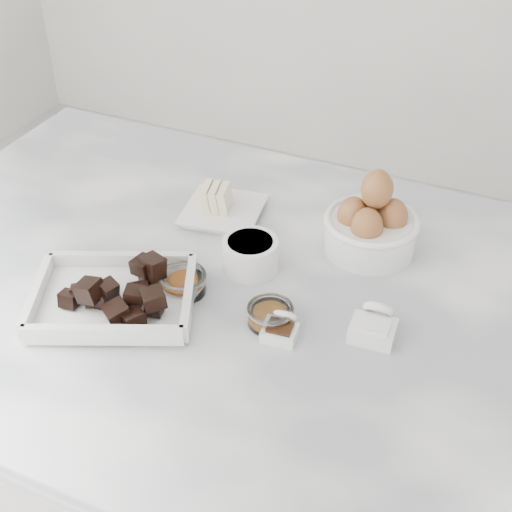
{
  "coord_description": "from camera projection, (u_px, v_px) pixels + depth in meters",
  "views": [
    {
      "loc": [
        0.37,
        -0.74,
        1.62
      ],
      "look_at": [
        0.02,
        0.03,
        0.98
      ],
      "focal_mm": 50.0,
      "sensor_mm": 36.0,
      "label": 1
    }
  ],
  "objects": [
    {
      "name": "honey_bowl",
      "position": [
        270.0,
        315.0,
        0.99
      ],
      "size": [
        0.07,
        0.07,
        0.03
      ],
      "color": "white",
      "rests_on": "marble_slab"
    },
    {
      "name": "cabinet",
      "position": [
        240.0,
        483.0,
        1.36
      ],
      "size": [
        1.1,
        0.7,
        0.9
      ],
      "primitive_type": "cube",
      "color": "beige",
      "rests_on": "ground"
    },
    {
      "name": "vanilla_spoon",
      "position": [
        281.0,
        328.0,
        0.97
      ],
      "size": [
        0.05,
        0.06,
        0.04
      ],
      "color": "white",
      "rests_on": "marble_slab"
    },
    {
      "name": "chocolate_dish",
      "position": [
        113.0,
        293.0,
        1.01
      ],
      "size": [
        0.28,
        0.25,
        0.06
      ],
      "color": "white",
      "rests_on": "marble_slab"
    },
    {
      "name": "salt_spoon",
      "position": [
        374.0,
        325.0,
        0.97
      ],
      "size": [
        0.06,
        0.08,
        0.05
      ],
      "color": "white",
      "rests_on": "marble_slab"
    },
    {
      "name": "zest_bowl",
      "position": [
        183.0,
        282.0,
        1.05
      ],
      "size": [
        0.07,
        0.07,
        0.03
      ],
      "color": "white",
      "rests_on": "marble_slab"
    },
    {
      "name": "sugar_ramekin",
      "position": [
        250.0,
        253.0,
        1.08
      ],
      "size": [
        0.09,
        0.09,
        0.05
      ],
      "color": "white",
      "rests_on": "marble_slab"
    },
    {
      "name": "egg_bowl",
      "position": [
        371.0,
        225.0,
        1.11
      ],
      "size": [
        0.15,
        0.15,
        0.14
      ],
      "color": "white",
      "rests_on": "marble_slab"
    },
    {
      "name": "butter_plate",
      "position": [
        222.0,
        206.0,
        1.21
      ],
      "size": [
        0.15,
        0.15,
        0.05
      ],
      "color": "white",
      "rests_on": "marble_slab"
    },
    {
      "name": "marble_slab",
      "position": [
        236.0,
        295.0,
        1.08
      ],
      "size": [
        1.2,
        0.8,
        0.04
      ],
      "primitive_type": "cube",
      "color": "white",
      "rests_on": "cabinet"
    }
  ]
}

